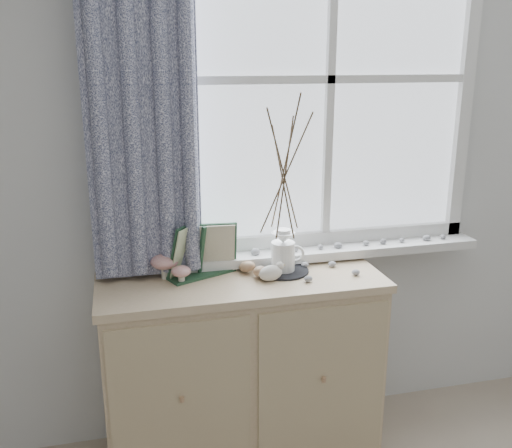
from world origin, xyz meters
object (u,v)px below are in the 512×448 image
(sideboard, at_px, (243,369))
(twig_pitcher, at_px, (284,171))
(toadstool_cluster, at_px, (169,264))
(botanical_book, at_px, (202,251))

(sideboard, xyz_separation_m, twig_pitcher, (0.19, 0.04, 0.87))
(sideboard, distance_m, toadstool_cluster, 0.58)
(botanical_book, height_order, twig_pitcher, twig_pitcher)
(toadstool_cluster, height_order, twig_pitcher, twig_pitcher)
(sideboard, height_order, twig_pitcher, twig_pitcher)
(sideboard, height_order, toadstool_cluster, toadstool_cluster)
(toadstool_cluster, bearing_deg, twig_pitcher, -2.85)
(botanical_book, bearing_deg, toadstool_cluster, 152.77)
(toadstool_cluster, distance_m, twig_pitcher, 0.62)
(sideboard, distance_m, botanical_book, 0.57)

